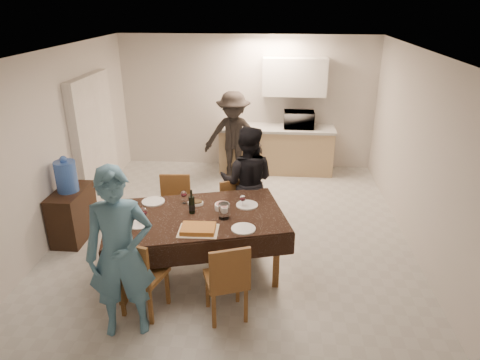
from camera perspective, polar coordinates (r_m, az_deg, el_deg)
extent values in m
cube|color=#B6B7B2|center=(6.29, -1.00, -7.66)|extent=(5.00, 6.00, 0.02)
cube|color=white|center=(5.44, -1.19, 16.59)|extent=(5.00, 6.00, 0.02)
cube|color=beige|center=(8.61, 0.96, 10.25)|extent=(5.00, 0.02, 2.60)
cube|color=beige|center=(3.10, -6.87, -15.28)|extent=(5.00, 0.02, 2.60)
cube|color=beige|center=(6.47, -23.73, 3.89)|extent=(0.02, 6.00, 2.60)
cube|color=beige|center=(6.03, 23.31, 2.62)|extent=(0.02, 6.00, 2.60)
cube|color=silver|center=(7.54, -18.81, 5.15)|extent=(0.15, 1.40, 2.10)
cube|color=tan|center=(8.52, 4.81, 3.95)|extent=(2.20, 0.60, 0.86)
cube|color=#A9A9A4|center=(8.39, 4.91, 6.89)|extent=(2.24, 0.64, 0.05)
cube|color=silver|center=(8.31, 7.27, 13.48)|extent=(1.20, 0.34, 0.70)
cube|color=black|center=(5.19, -5.94, -4.86)|extent=(2.34, 1.73, 0.04)
cube|color=brown|center=(5.39, -5.76, -8.70)|extent=(0.08, 0.08, 0.77)
cube|color=brown|center=(4.84, -12.76, -12.18)|extent=(0.54, 0.54, 0.05)
cube|color=brown|center=(4.55, -13.76, -10.92)|extent=(0.43, 0.16, 0.47)
cube|color=brown|center=(4.68, -1.87, -13.09)|extent=(0.55, 0.55, 0.05)
cube|color=brown|center=(4.37, -2.21, -11.90)|extent=(0.42, 0.18, 0.46)
cube|color=brown|center=(6.08, -8.73, -4.18)|extent=(0.46, 0.46, 0.05)
cube|color=brown|center=(5.80, -9.30, -2.82)|extent=(0.43, 0.07, 0.46)
cube|color=brown|center=(5.96, -0.23, -4.76)|extent=(0.54, 0.54, 0.05)
cube|color=brown|center=(5.68, -0.40, -3.47)|extent=(0.38, 0.21, 0.43)
cube|color=black|center=(6.58, -21.40, -4.27)|extent=(0.40, 0.80, 0.74)
cylinder|color=#3E6ED1|center=(6.35, -22.16, 0.44)|extent=(0.29, 0.29, 0.44)
cylinder|color=white|center=(5.04, -2.17, -4.13)|extent=(0.12, 0.12, 0.19)
cube|color=#BC8737|center=(4.82, -5.60, -6.50)|extent=(0.45, 0.35, 0.06)
cylinder|color=white|center=(5.27, -2.41, -3.55)|extent=(0.18, 0.18, 0.07)
cylinder|color=white|center=(5.42, -5.95, -3.10)|extent=(0.18, 0.18, 0.03)
cylinder|color=white|center=(5.06, -13.29, -5.79)|extent=(0.24, 0.24, 0.01)
cylinder|color=white|center=(4.84, 0.45, -6.51)|extent=(0.28, 0.28, 0.02)
cylinder|color=white|center=(5.57, -11.49, -2.83)|extent=(0.29, 0.29, 0.02)
cylinder|color=white|center=(5.37, 0.94, -3.35)|extent=(0.27, 0.27, 0.02)
imported|color=silver|center=(8.35, 7.87, 7.99)|extent=(0.57, 0.39, 0.32)
imported|color=teal|center=(4.40, -15.66, -9.53)|extent=(0.75, 0.58, 1.82)
imported|color=black|center=(6.05, 0.95, -0.26)|extent=(0.84, 0.68, 1.63)
imported|color=black|center=(8.00, -0.88, 5.84)|extent=(1.09, 0.62, 1.68)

